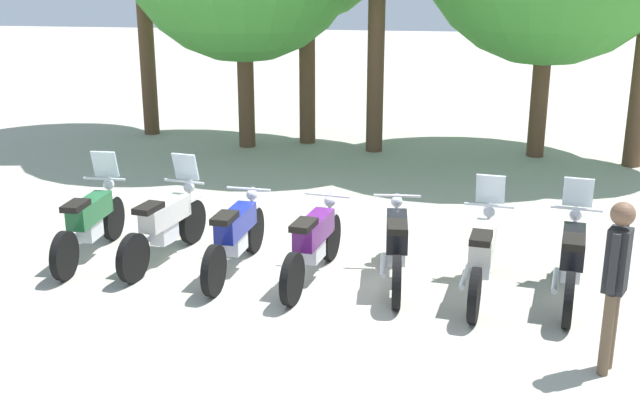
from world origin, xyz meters
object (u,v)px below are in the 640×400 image
object	(u,v)px
motorcycle_2	(235,235)
person_0	(616,274)
motorcycle_4	(396,244)
motorcycle_5	(482,254)
motorcycle_0	(90,221)
motorcycle_1	(165,224)
motorcycle_6	(572,258)
motorcycle_3	(313,242)

from	to	relation	value
motorcycle_2	person_0	distance (m)	4.77
motorcycle_2	motorcycle_4	xyz separation A→B (m)	(2.10, -0.01, 0.00)
motorcycle_4	person_0	bearing A→B (deg)	-135.70
motorcycle_4	motorcycle_5	distance (m)	1.09
person_0	motorcycle_0	bearing A→B (deg)	-174.29
motorcycle_1	motorcycle_5	distance (m)	4.24
motorcycle_1	motorcycle_6	xyz separation A→B (m)	(5.26, -0.47, 0.00)
motorcycle_2	motorcycle_4	size ratio (longest dim) A/B	1.00
motorcycle_1	motorcycle_6	distance (m)	5.28
motorcycle_0	person_0	bearing A→B (deg)	-109.38
motorcycle_3	motorcycle_5	bearing A→B (deg)	-84.33
motorcycle_3	motorcycle_4	xyz separation A→B (m)	(1.05, 0.11, 0.00)
motorcycle_4	motorcycle_1	bearing A→B (deg)	81.34
motorcycle_2	motorcycle_3	world-z (taller)	same
motorcycle_1	motorcycle_5	size ratio (longest dim) A/B	0.99
motorcycle_2	motorcycle_6	size ratio (longest dim) A/B	1.01
motorcycle_2	motorcycle_5	world-z (taller)	motorcycle_5
motorcycle_1	motorcycle_3	distance (m)	2.13
motorcycle_1	motorcycle_6	bearing A→B (deg)	-84.30
motorcycle_0	motorcycle_1	bearing A→B (deg)	-88.01
motorcycle_4	motorcycle_6	bearing A→B (deg)	-99.43
motorcycle_0	motorcycle_3	world-z (taller)	motorcycle_0
motorcycle_1	motorcycle_2	world-z (taller)	motorcycle_1
motorcycle_2	motorcycle_6	distance (m)	4.22
motorcycle_3	motorcycle_5	world-z (taller)	motorcycle_5
motorcycle_3	motorcycle_4	distance (m)	1.05
motorcycle_5	motorcycle_3	bearing A→B (deg)	94.66
motorcycle_0	motorcycle_3	size ratio (longest dim) A/B	1.01
motorcycle_1	person_0	world-z (taller)	person_0
motorcycle_6	person_0	size ratio (longest dim) A/B	1.24
motorcycle_3	motorcycle_6	xyz separation A→B (m)	(3.16, -0.09, 0.01)
motorcycle_6	person_0	bearing A→B (deg)	-167.04
motorcycle_2	motorcycle_5	size ratio (longest dim) A/B	1.00
motorcycle_0	motorcycle_3	xyz separation A→B (m)	(3.16, -0.32, -0.01)
motorcycle_5	motorcycle_6	xyz separation A→B (m)	(1.05, 0.03, 0.00)
motorcycle_6	motorcycle_3	bearing A→B (deg)	98.17
motorcycle_3	motorcycle_4	size ratio (longest dim) A/B	0.99
motorcycle_3	motorcycle_1	bearing A→B (deg)	88.98
motorcycle_2	person_0	bearing A→B (deg)	-110.02
motorcycle_1	person_0	size ratio (longest dim) A/B	1.23
motorcycle_6	person_0	world-z (taller)	person_0
motorcycle_5	person_0	size ratio (longest dim) A/B	1.24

